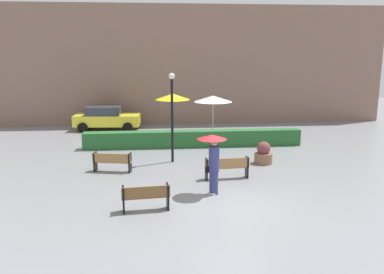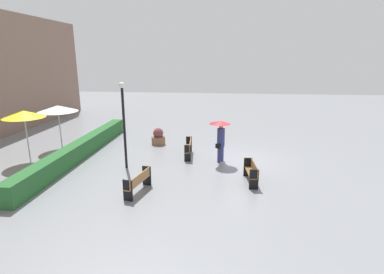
% 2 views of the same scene
% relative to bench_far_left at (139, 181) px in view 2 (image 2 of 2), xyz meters
% --- Properties ---
extents(ground_plane, '(60.00, 60.00, 0.00)m').
position_rel_bench_far_left_xyz_m(ground_plane, '(4.35, -4.09, -0.49)').
color(ground_plane, gray).
extents(bench_far_left, '(1.69, 0.71, 0.83)m').
position_rel_bench_far_left_xyz_m(bench_far_left, '(0.00, 0.00, 0.00)').
color(bench_far_left, '#9E7242').
rests_on(bench_far_left, ground).
extents(bench_mid_center, '(1.82, 0.45, 0.88)m').
position_rel_bench_far_left_xyz_m(bench_mid_center, '(4.71, -1.45, 0.04)').
color(bench_mid_center, '#9E7242').
rests_on(bench_mid_center, ground).
extents(bench_near_left, '(1.57, 0.51, 0.86)m').
position_rel_bench_far_left_xyz_m(bench_near_left, '(1.50, -4.52, 0.02)').
color(bench_near_left, brown).
rests_on(bench_near_left, ground).
extents(pedestrian_with_umbrella, '(1.06, 1.06, 2.19)m').
position_rel_bench_far_left_xyz_m(pedestrian_with_umbrella, '(3.88, -3.13, 0.97)').
color(pedestrian_with_umbrella, navy).
rests_on(pedestrian_with_umbrella, ground).
extents(planter_pot, '(0.83, 0.83, 1.03)m').
position_rel_bench_far_left_xyz_m(planter_pot, '(6.80, 0.69, -0.05)').
color(planter_pot, brown).
rests_on(planter_pot, ground).
extents(lamp_post, '(0.28, 0.28, 4.12)m').
position_rel_bench_far_left_xyz_m(lamp_post, '(2.65, 1.37, 2.02)').
color(lamp_post, black).
rests_on(lamp_post, ground).
extents(patio_umbrella_yellow, '(2.00, 2.00, 2.67)m').
position_rel_bench_far_left_xyz_m(patio_umbrella_yellow, '(2.92, 6.54, 2.00)').
color(patio_umbrella_yellow, silver).
rests_on(patio_umbrella_yellow, ground).
extents(patio_umbrella_white, '(2.20, 2.20, 2.57)m').
position_rel_bench_far_left_xyz_m(patio_umbrella_white, '(5.24, 6.10, 1.90)').
color(patio_umbrella_white, silver).
rests_on(patio_umbrella_white, ground).
extents(hedge_strip, '(11.71, 0.70, 0.88)m').
position_rel_bench_far_left_xyz_m(hedge_strip, '(3.92, 4.31, -0.04)').
color(hedge_strip, '#28602D').
rests_on(hedge_strip, ground).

